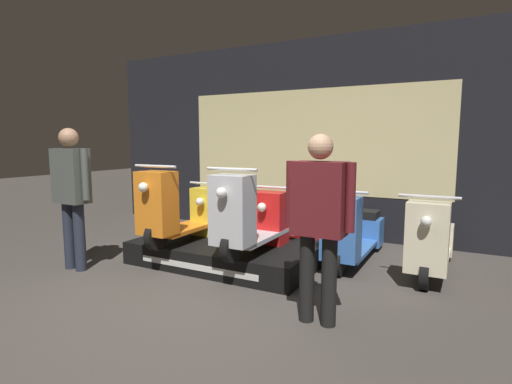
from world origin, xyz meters
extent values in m
plane|color=#423D38|center=(0.00, 0.00, 0.00)|extent=(30.00, 30.00, 0.00)
cube|color=black|center=(0.00, 3.31, 1.60)|extent=(8.01, 0.08, 3.20)
cube|color=beige|center=(0.00, 3.27, 1.55)|extent=(4.41, 0.01, 1.70)
cube|color=black|center=(-0.34, 1.21, 0.14)|extent=(2.31, 1.24, 0.28)
cube|color=silver|center=(-0.34, 0.59, 0.13)|extent=(1.61, 0.01, 0.07)
cylinder|color=black|center=(-0.86, 0.52, 0.45)|extent=(0.09, 0.34, 0.34)
cylinder|color=black|center=(-0.86, 1.91, 0.45)|extent=(0.09, 0.34, 0.34)
cube|color=orange|center=(-0.86, 1.21, 0.44)|extent=(0.40, 1.28, 0.05)
cube|color=orange|center=(-0.86, 0.55, 0.84)|extent=(0.42, 0.31, 0.74)
cube|color=orange|center=(-0.86, 1.88, 0.54)|extent=(0.44, 0.36, 0.39)
cube|color=black|center=(-0.86, 1.87, 0.79)|extent=(0.32, 0.32, 0.11)
cylinder|color=silver|center=(-0.86, 0.54, 1.27)|extent=(0.60, 0.03, 0.03)
sphere|color=white|center=(-0.86, 0.34, 1.05)|extent=(0.11, 0.11, 0.11)
cylinder|color=black|center=(0.18, 0.52, 0.45)|extent=(0.09, 0.34, 0.34)
cylinder|color=black|center=(0.18, 1.91, 0.45)|extent=(0.09, 0.34, 0.34)
cube|color=#BCBCC1|center=(0.18, 1.21, 0.44)|extent=(0.40, 1.28, 0.05)
cube|color=#BCBCC1|center=(0.18, 0.55, 0.84)|extent=(0.42, 0.31, 0.74)
cube|color=#BCBCC1|center=(0.18, 1.88, 0.54)|extent=(0.44, 0.36, 0.39)
cube|color=black|center=(0.18, 1.87, 0.79)|extent=(0.32, 0.32, 0.11)
cylinder|color=silver|center=(0.18, 0.54, 1.27)|extent=(0.60, 0.03, 0.03)
sphere|color=white|center=(0.18, 0.34, 1.05)|extent=(0.11, 0.11, 0.11)
cylinder|color=black|center=(-1.67, 1.44, 0.17)|extent=(0.09, 0.34, 0.34)
cylinder|color=black|center=(-1.67, 2.82, 0.17)|extent=(0.09, 0.34, 0.34)
cube|color=#8EC6AD|center=(-1.67, 2.13, 0.16)|extent=(0.40, 1.28, 0.05)
cube|color=#8EC6AD|center=(-1.67, 1.46, 0.56)|extent=(0.42, 0.31, 0.74)
cube|color=#8EC6AD|center=(-1.67, 2.79, 0.26)|extent=(0.44, 0.36, 0.39)
cube|color=black|center=(-1.67, 2.79, 0.51)|extent=(0.32, 0.32, 0.11)
cylinder|color=silver|center=(-1.67, 1.45, 0.99)|extent=(0.60, 0.03, 0.03)
sphere|color=white|center=(-1.67, 1.25, 0.77)|extent=(0.11, 0.11, 0.11)
cylinder|color=black|center=(-0.75, 1.44, 0.17)|extent=(0.09, 0.34, 0.34)
cylinder|color=black|center=(-0.75, 2.82, 0.17)|extent=(0.09, 0.34, 0.34)
cube|color=yellow|center=(-0.75, 2.13, 0.16)|extent=(0.40, 1.28, 0.05)
cube|color=yellow|center=(-0.75, 1.46, 0.56)|extent=(0.42, 0.31, 0.74)
cube|color=yellow|center=(-0.75, 2.79, 0.26)|extent=(0.44, 0.36, 0.39)
cube|color=black|center=(-0.75, 2.79, 0.51)|extent=(0.32, 0.32, 0.11)
cylinder|color=silver|center=(-0.75, 1.45, 0.99)|extent=(0.60, 0.03, 0.03)
sphere|color=white|center=(-0.75, 1.25, 0.77)|extent=(0.11, 0.11, 0.11)
cylinder|color=black|center=(0.17, 1.44, 0.17)|extent=(0.09, 0.34, 0.34)
cylinder|color=black|center=(0.17, 2.82, 0.17)|extent=(0.09, 0.34, 0.34)
cube|color=red|center=(0.17, 2.13, 0.16)|extent=(0.40, 1.28, 0.05)
cube|color=red|center=(0.17, 1.46, 0.56)|extent=(0.42, 0.31, 0.74)
cube|color=red|center=(0.17, 2.79, 0.26)|extent=(0.44, 0.36, 0.39)
cube|color=black|center=(0.17, 2.79, 0.51)|extent=(0.32, 0.32, 0.11)
cylinder|color=silver|center=(0.17, 1.45, 0.99)|extent=(0.60, 0.03, 0.03)
sphere|color=white|center=(0.17, 1.25, 0.77)|extent=(0.11, 0.11, 0.11)
cylinder|color=black|center=(1.09, 1.44, 0.17)|extent=(0.09, 0.34, 0.34)
cylinder|color=black|center=(1.09, 2.82, 0.17)|extent=(0.09, 0.34, 0.34)
cube|color=#386BBC|center=(1.09, 2.13, 0.16)|extent=(0.40, 1.28, 0.05)
cube|color=#386BBC|center=(1.09, 1.46, 0.56)|extent=(0.42, 0.31, 0.74)
cube|color=#386BBC|center=(1.09, 2.79, 0.26)|extent=(0.44, 0.36, 0.39)
cube|color=black|center=(1.09, 2.79, 0.51)|extent=(0.32, 0.32, 0.11)
cylinder|color=silver|center=(1.09, 1.45, 0.99)|extent=(0.60, 0.03, 0.03)
sphere|color=white|center=(1.09, 1.25, 0.77)|extent=(0.11, 0.11, 0.11)
cylinder|color=black|center=(2.01, 1.44, 0.17)|extent=(0.09, 0.34, 0.34)
cylinder|color=black|center=(2.01, 2.82, 0.17)|extent=(0.09, 0.34, 0.34)
cube|color=beige|center=(2.01, 2.13, 0.16)|extent=(0.40, 1.28, 0.05)
cube|color=beige|center=(2.01, 1.46, 0.56)|extent=(0.42, 0.31, 0.74)
cube|color=beige|center=(2.01, 2.79, 0.26)|extent=(0.44, 0.36, 0.39)
cube|color=black|center=(2.01, 2.79, 0.51)|extent=(0.32, 0.32, 0.11)
cylinder|color=silver|center=(2.01, 1.45, 0.99)|extent=(0.60, 0.03, 0.03)
sphere|color=white|center=(2.01, 1.25, 0.77)|extent=(0.11, 0.11, 0.11)
cylinder|color=#232838|center=(-1.93, 0.16, 0.41)|extent=(0.13, 0.13, 0.82)
cylinder|color=#232838|center=(-1.74, 0.16, 0.41)|extent=(0.13, 0.13, 0.82)
cube|color=#474C47|center=(-1.83, 0.16, 1.15)|extent=(0.42, 0.24, 0.65)
cylinder|color=#474C47|center=(-2.09, 0.16, 1.17)|extent=(0.08, 0.08, 0.60)
cylinder|color=#474C47|center=(-1.58, 0.16, 1.17)|extent=(0.08, 0.08, 0.60)
sphere|color=#A87A5B|center=(-1.83, 0.16, 1.60)|extent=(0.22, 0.22, 0.22)
cylinder|color=black|center=(1.17, 0.16, 0.39)|extent=(0.13, 0.13, 0.78)
cylinder|color=black|center=(1.36, 0.16, 0.39)|extent=(0.13, 0.13, 0.78)
cube|color=#5B191E|center=(1.27, 0.16, 1.08)|extent=(0.44, 0.25, 0.62)
cylinder|color=#5B191E|center=(1.01, 0.16, 1.11)|extent=(0.08, 0.08, 0.57)
cylinder|color=#5B191E|center=(1.53, 0.16, 1.11)|extent=(0.08, 0.08, 0.57)
sphere|color=tan|center=(1.27, 0.16, 1.51)|extent=(0.21, 0.21, 0.21)
camera|label=1|loc=(2.34, -2.98, 1.56)|focal=28.00mm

